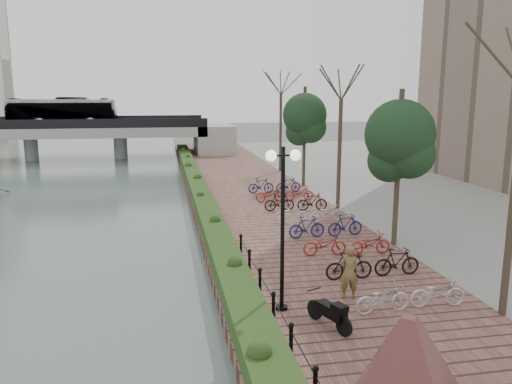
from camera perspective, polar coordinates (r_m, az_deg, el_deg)
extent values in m
cube|color=brown|center=(28.81, 0.77, -1.99)|extent=(8.00, 75.00, 0.50)
cube|color=gray|center=(35.54, 26.96, -0.70)|extent=(24.00, 75.00, 0.50)
cube|color=#223D16|center=(30.67, -6.40, -0.20)|extent=(1.10, 56.00, 0.60)
cylinder|color=black|center=(12.84, 4.03, -16.42)|extent=(0.10, 0.10, 0.70)
cylinder|color=black|center=(14.59, 2.00, -12.88)|extent=(0.10, 0.10, 0.70)
cylinder|color=black|center=(16.40, 0.46, -10.09)|extent=(0.10, 0.10, 0.70)
cylinder|color=black|center=(18.25, -0.76, -7.85)|extent=(0.10, 0.10, 0.70)
cylinder|color=black|center=(20.12, -1.74, -6.03)|extent=(0.10, 0.10, 0.70)
cylinder|color=black|center=(14.44, 3.04, -4.40)|extent=(0.12, 0.12, 4.85)
cylinder|color=black|center=(14.01, 3.13, 4.20)|extent=(0.70, 0.06, 0.06)
sphere|color=white|center=(13.93, 1.73, 4.17)|extent=(0.32, 0.32, 0.32)
sphere|color=white|center=(14.10, 4.52, 4.22)|extent=(0.32, 0.32, 0.32)
imported|color=brown|center=(15.93, 10.57, -8.97)|extent=(0.68, 0.50, 1.72)
imported|color=silver|center=(15.34, 14.18, -11.58)|extent=(0.60, 1.71, 0.90)
imported|color=black|center=(17.55, 10.63, -8.31)|extent=(0.47, 1.66, 1.00)
imported|color=#A02017|center=(19.89, 7.92, -6.04)|extent=(0.60, 1.71, 0.90)
imported|color=navy|center=(22.26, 5.81, -4.00)|extent=(0.47, 1.66, 1.00)
imported|color=silver|center=(24.69, 4.11, -2.57)|extent=(0.60, 1.71, 0.90)
imported|color=black|center=(27.14, 2.72, -1.20)|extent=(0.47, 1.66, 1.00)
imported|color=#A02017|center=(29.63, 1.57, -0.24)|extent=(0.60, 1.72, 0.90)
imported|color=navy|center=(32.12, 0.59, 0.75)|extent=(0.47, 1.66, 1.00)
imported|color=silver|center=(16.15, 20.09, -10.76)|extent=(0.60, 1.71, 0.90)
imported|color=black|center=(18.26, 15.95, -7.79)|extent=(0.47, 1.66, 1.00)
imported|color=#A02017|center=(20.52, 12.72, -5.68)|extent=(0.60, 1.71, 0.90)
imported|color=navy|center=(22.82, 10.16, -3.74)|extent=(0.47, 1.66, 1.00)
imported|color=silver|center=(25.20, 8.08, -2.37)|extent=(0.60, 1.71, 0.90)
imported|color=black|center=(27.60, 6.36, -1.04)|extent=(0.47, 1.66, 1.00)
imported|color=#A02017|center=(30.06, 4.93, -0.11)|extent=(0.60, 1.72, 0.90)
imported|color=navy|center=(32.51, 3.71, 0.85)|extent=(0.47, 1.66, 1.00)
cube|color=#A4A5A0|center=(56.75, -24.45, 6.31)|extent=(36.00, 8.00, 1.00)
cube|color=black|center=(52.92, -25.52, 6.98)|extent=(36.00, 0.15, 0.90)
cube|color=black|center=(60.49, -23.66, 7.51)|extent=(36.00, 0.15, 0.90)
cylinder|color=#A4A5A0|center=(56.90, -24.31, 4.56)|extent=(1.40, 1.40, 2.50)
cylinder|color=#A4A5A0|center=(55.46, -15.22, 5.01)|extent=(1.40, 1.40, 2.50)
imported|color=silver|center=(55.95, -21.21, 8.55)|extent=(2.52, 10.77, 3.00)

